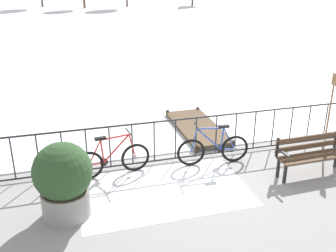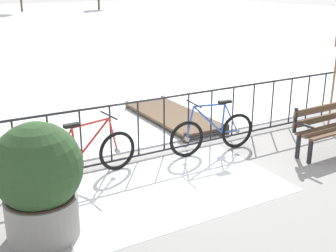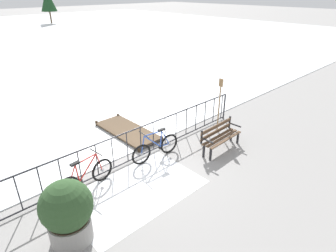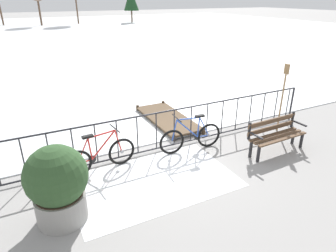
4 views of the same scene
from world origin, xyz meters
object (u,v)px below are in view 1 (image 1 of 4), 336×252
Objects in this scene: oar_upright at (330,108)px; planter_with_shrub at (63,180)px; bicycle_second at (112,160)px; park_bench at (311,152)px; bicycle_near_railing at (213,149)px.

planter_with_shrub is at bearing -170.42° from oar_upright.
bicycle_second is 1.06× the size of park_bench.
park_bench is 1.11× the size of planter_with_shrub.
bicycle_near_railing is 2.33m from bicycle_second.
bicycle_near_railing is 3.59m from planter_with_shrub.
park_bench is at bearing 2.01° from planter_with_shrub.
oar_upright is at bearing 39.80° from park_bench.
bicycle_second is 4.35m from park_bench.
planter_with_shrub reaches higher than bicycle_second.
bicycle_second is 0.86× the size of oar_upright.
planter_with_shrub is 0.73× the size of oar_upright.
planter_with_shrub reaches higher than park_bench.
park_bench is 1.51m from oar_upright.
bicycle_near_railing is 1.06× the size of park_bench.
oar_upright is at bearing -2.33° from bicycle_second.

